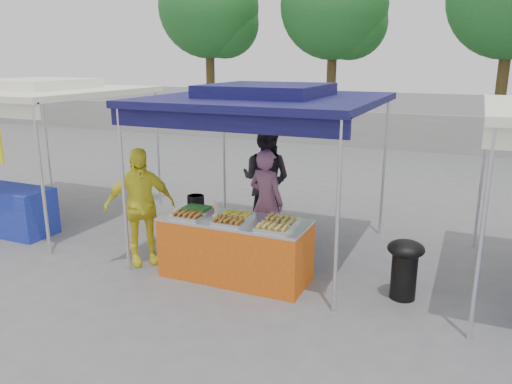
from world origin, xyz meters
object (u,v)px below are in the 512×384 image
at_px(vendor_woman, 266,202).
at_px(customer_person, 140,207).
at_px(wok_burner, 405,264).
at_px(helper_man, 266,180).
at_px(vendor_table, 235,248).
at_px(cooking_pot, 196,200).

bearing_deg(vendor_woman, customer_person, 49.48).
distance_m(wok_burner, helper_man, 3.08).
xyz_separation_m(vendor_table, customer_person, (-1.49, -0.08, 0.44)).
height_order(cooking_pot, vendor_woman, vendor_woman).
distance_m(cooking_pot, customer_person, 0.81).
height_order(wok_burner, customer_person, customer_person).
xyz_separation_m(cooking_pot, wok_burner, (3.01, -0.05, -0.47)).
bearing_deg(customer_person, vendor_table, -43.03).
relative_size(cooking_pot, helper_man, 0.13).
relative_size(vendor_woman, helper_man, 0.88).
bearing_deg(cooking_pot, vendor_woman, 38.74).
bearing_deg(cooking_pot, wok_burner, -0.95).
bearing_deg(vendor_woman, vendor_table, 101.98).
height_order(wok_burner, vendor_woman, vendor_woman).
height_order(vendor_table, wok_burner, vendor_table).
relative_size(vendor_table, wok_burner, 2.59).
height_order(vendor_table, vendor_woman, vendor_woman).
height_order(wok_burner, helper_man, helper_man).
xyz_separation_m(cooking_pot, helper_man, (0.45, 1.60, 0.00)).
relative_size(wok_burner, helper_man, 0.42).
distance_m(wok_burner, vendor_woman, 2.32).
xyz_separation_m(wok_burner, vendor_woman, (-2.17, 0.72, 0.36)).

